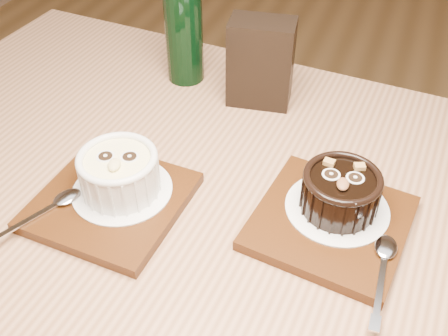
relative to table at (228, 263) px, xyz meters
The scene contains 11 objects.
table is the anchor object (origin of this frame).
tray_left 0.18m from the table, 167.53° to the right, with size 0.18×0.18×0.01m, color #45220B.
doily_left 0.18m from the table, behind, with size 0.13×0.13×0.00m, color white.
ramekin_white 0.20m from the table, behind, with size 0.10×0.10×0.06m.
spoon_left 0.26m from the table, 157.74° to the right, with size 0.03×0.13×0.01m, color silver, non-canonical shape.
tray_right 0.16m from the table, 13.63° to the left, with size 0.18×0.18×0.01m, color #45220B.
doily_right 0.17m from the table, 21.41° to the left, with size 0.13×0.13×0.00m, color white.
ramekin_dark 0.19m from the table, 21.41° to the left, with size 0.10×0.10×0.06m.
spoon_right 0.22m from the table, ahead, with size 0.03×0.13×0.01m, color silver, non-canonical shape.
condiment_stand 0.32m from the table, 99.63° to the left, with size 0.10×0.06×0.14m, color black.
green_bottle 0.39m from the table, 122.66° to the left, with size 0.06×0.06×0.23m.
Camera 1 is at (0.13, -0.61, 1.24)m, focal length 42.00 mm.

